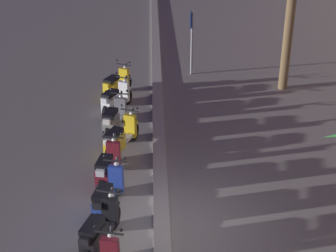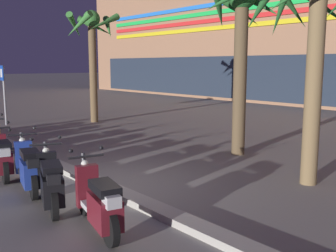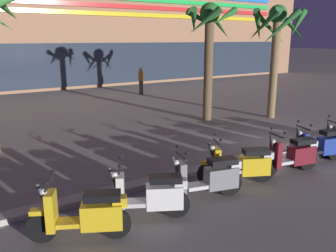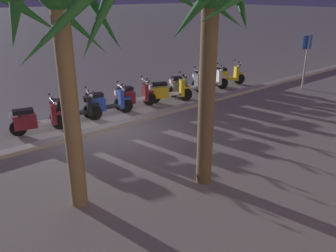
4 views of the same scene
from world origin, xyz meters
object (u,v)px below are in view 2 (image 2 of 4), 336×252
at_px(scooter_maroon_far_back, 99,203).
at_px(crossing_sign, 4,88).
at_px(scooter_blue_mid_front, 29,168).
at_px(scooter_black_gap_after_mid, 51,183).
at_px(palm_tree_by_mall_entrance, 92,38).
at_px(palm_tree_far_corner, 317,13).
at_px(palm_tree_mid_walkway, 241,27).
at_px(scooter_maroon_tail_end, 2,158).

relative_size(scooter_maroon_far_back, crossing_sign, 0.73).
height_order(scooter_blue_mid_front, scooter_maroon_far_back, same).
relative_size(scooter_black_gap_after_mid, palm_tree_by_mall_entrance, 0.37).
distance_m(scooter_blue_mid_front, crossing_sign, 9.35).
bearing_deg(palm_tree_far_corner, palm_tree_by_mall_entrance, 173.95).
relative_size(scooter_maroon_far_back, palm_tree_far_corner, 0.38).
relative_size(scooter_maroon_far_back, palm_tree_mid_walkway, 0.38).
height_order(scooter_maroon_far_back, palm_tree_far_corner, palm_tree_far_corner).
relative_size(palm_tree_by_mall_entrance, palm_tree_mid_walkway, 1.01).
xyz_separation_m(scooter_maroon_far_back, palm_tree_by_mall_entrance, (-9.88, 5.63, 3.07)).
bearing_deg(scooter_maroon_tail_end, scooter_blue_mid_front, 4.17).
bearing_deg(crossing_sign, scooter_maroon_far_back, -11.97).
relative_size(scooter_maroon_tail_end, palm_tree_mid_walkway, 0.37).
xyz_separation_m(scooter_black_gap_after_mid, palm_tree_far_corner, (2.03, 4.65, 2.96)).
bearing_deg(scooter_maroon_far_back, scooter_maroon_tail_end, -177.66).
distance_m(scooter_blue_mid_front, palm_tree_mid_walkway, 6.34).
relative_size(scooter_black_gap_after_mid, scooter_maroon_far_back, 0.97).
distance_m(scooter_maroon_tail_end, scooter_blue_mid_front, 1.28).
height_order(scooter_black_gap_after_mid, scooter_maroon_far_back, same).
bearing_deg(scooter_blue_mid_front, scooter_maroon_tail_end, -175.83).
bearing_deg(scooter_blue_mid_front, scooter_black_gap_after_mid, -4.00).
xyz_separation_m(scooter_black_gap_after_mid, crossing_sign, (-10.14, 2.58, 1.04)).
distance_m(scooter_black_gap_after_mid, palm_tree_mid_walkway, 6.43).
bearing_deg(palm_tree_far_corner, scooter_blue_mid_front, -125.12).
relative_size(scooter_maroon_tail_end, scooter_maroon_far_back, 0.98).
bearing_deg(scooter_maroon_tail_end, scooter_black_gap_after_mid, 0.24).
bearing_deg(crossing_sign, palm_tree_mid_walkway, 18.06).
height_order(crossing_sign, palm_tree_far_corner, palm_tree_far_corner).
bearing_deg(scooter_black_gap_after_mid, crossing_sign, 165.75).
distance_m(scooter_black_gap_after_mid, palm_tree_by_mall_entrance, 10.76).
height_order(scooter_blue_mid_front, palm_tree_far_corner, palm_tree_far_corner).
distance_m(palm_tree_mid_walkway, palm_tree_far_corner, 2.86).
height_order(scooter_black_gap_after_mid, palm_tree_far_corner, palm_tree_far_corner).
xyz_separation_m(scooter_black_gap_after_mid, scooter_maroon_far_back, (1.32, 0.14, -0.01)).
distance_m(scooter_black_gap_after_mid, scooter_maroon_far_back, 1.33).
height_order(palm_tree_by_mall_entrance, palm_tree_mid_walkway, palm_tree_by_mall_entrance).
height_order(scooter_blue_mid_front, crossing_sign, crossing_sign).
bearing_deg(scooter_blue_mid_front, palm_tree_mid_walkway, 84.42).
bearing_deg(scooter_black_gap_after_mid, palm_tree_far_corner, 66.43).
distance_m(scooter_blue_mid_front, scooter_black_gap_after_mid, 1.19).
xyz_separation_m(scooter_maroon_far_back, palm_tree_far_corner, (0.71, 4.51, 2.98)).
height_order(scooter_maroon_tail_end, palm_tree_far_corner, palm_tree_far_corner).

